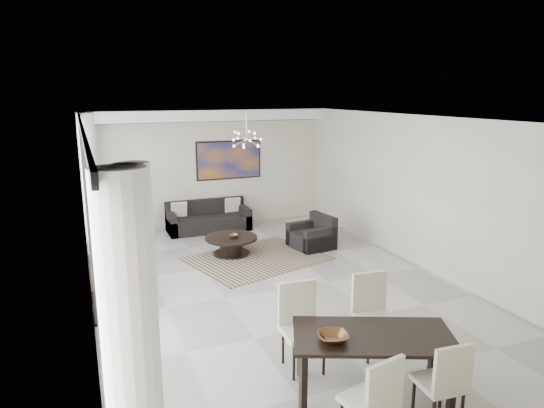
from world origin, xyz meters
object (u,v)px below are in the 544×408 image
tv_console (107,286)px  dining_table (373,342)px  television (114,249)px  sofa_main (208,220)px  coffee_table (231,244)px

tv_console → dining_table: 4.53m
television → sofa_main: bearing=-39.7°
coffee_table → sofa_main: bearing=89.4°
coffee_table → dining_table: (0.03, -5.20, 0.42)m
tv_console → television: (0.16, 0.04, 0.59)m
sofa_main → tv_console: (-2.58, -3.47, 0.03)m
coffee_table → television: 2.88m
coffee_table → sofa_main: sofa_main is taller
coffee_table → sofa_main: (0.02, 1.97, 0.03)m
tv_console → television: 0.62m
tv_console → dining_table: dining_table is taller
sofa_main → dining_table: (0.01, -7.17, 0.40)m
coffee_table → tv_console: size_ratio=0.63×
television → tv_console: bearing=99.5°
coffee_table → dining_table: dining_table is taller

